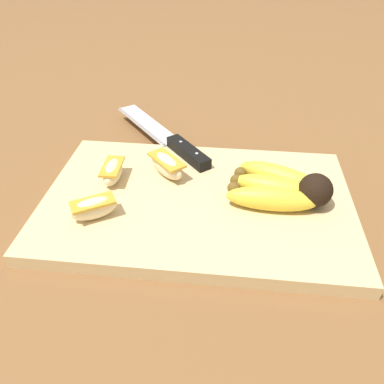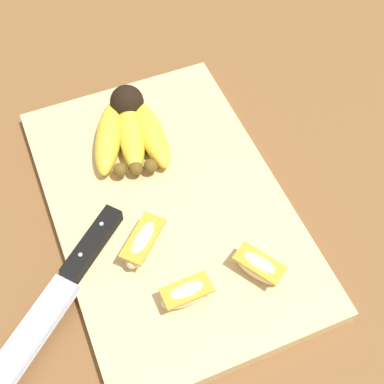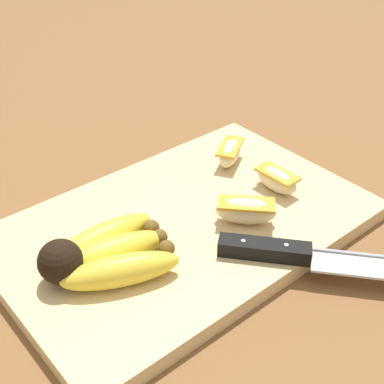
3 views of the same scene
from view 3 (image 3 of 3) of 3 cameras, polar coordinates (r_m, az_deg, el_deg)
ground_plane at (r=0.66m, az=-0.97°, el=-3.39°), size 6.00×6.00×0.00m
cutting_board at (r=0.64m, az=-0.85°, el=-3.67°), size 0.44×0.28×0.02m
banana_bunch at (r=0.57m, az=-9.47°, el=-6.52°), size 0.14×0.12×0.05m
chefs_knife at (r=0.59m, az=12.41°, el=-6.66°), size 0.20×0.23×0.02m
apple_wedge_near at (r=0.62m, az=5.76°, el=-1.97°), size 0.07×0.07×0.03m
apple_wedge_middle at (r=0.74m, az=4.06°, el=4.23°), size 0.07×0.05×0.03m
apple_wedge_far at (r=0.69m, az=9.03°, el=1.31°), size 0.03×0.06×0.03m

